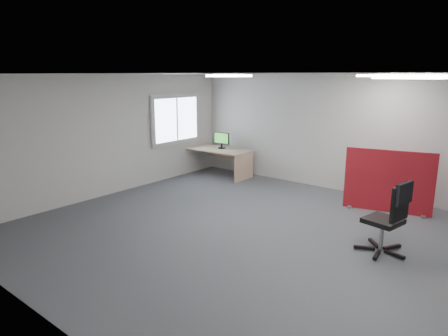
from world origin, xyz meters
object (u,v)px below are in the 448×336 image
Objects in this scene: second_desk at (220,155)px; monitor_second at (222,140)px; office_chair at (391,214)px; red_divider at (388,182)px.

monitor_second reaches higher than second_desk.
second_desk is at bearing 168.38° from office_chair.
second_desk is 1.51× the size of office_chair.
red_divider is 0.94× the size of second_desk.
red_divider is at bearing -3.05° from second_desk.
monitor_second is 0.42× the size of office_chair.
office_chair is (0.66, -2.01, 0.04)m from red_divider.
red_divider reaches higher than second_desk.
red_divider is at bearing 119.93° from office_chair.
office_chair reaches higher than monitor_second.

